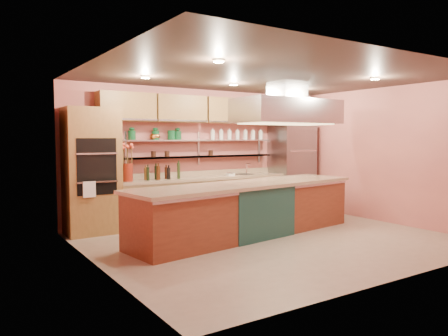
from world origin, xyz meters
TOP-DOWN VIEW (x-y plane):
  - floor at (0.00, 0.00)m, footprint 6.00×5.00m
  - ceiling at (0.00, 0.00)m, footprint 6.00×5.00m
  - wall_back at (0.00, 2.50)m, footprint 6.00×0.04m
  - wall_front at (0.00, -2.50)m, footprint 6.00×0.04m
  - wall_left at (-3.00, 0.00)m, footprint 0.04×5.00m
  - wall_right at (3.00, 0.00)m, footprint 0.04×5.00m
  - oven_stack at (-2.45, 2.18)m, footprint 0.95×0.64m
  - refrigerator at (2.35, 2.14)m, footprint 0.95×0.72m
  - back_counter at (-0.05, 2.20)m, footprint 3.84×0.64m
  - wall_shelf_lower at (-0.05, 2.37)m, footprint 3.60×0.26m
  - wall_shelf_upper at (-0.05, 2.37)m, footprint 3.60×0.26m
  - upper_cabinets at (0.00, 2.32)m, footprint 4.60×0.36m
  - range_hood at (0.74, 0.50)m, footprint 2.00×1.00m
  - ceiling_downlights at (0.00, 0.20)m, footprint 4.00×2.80m
  - island at (-0.16, 0.50)m, footprint 4.65×1.60m
  - flower_vase at (-1.78, 2.15)m, footprint 0.25×0.25m
  - oil_bottle_cluster at (-1.06, 2.15)m, footprint 0.81×0.31m
  - kitchen_scale at (0.57, 2.15)m, footprint 0.16×0.12m
  - bar_faucet at (1.08, 2.25)m, footprint 0.04×0.04m
  - copper_kettle at (-1.15, 2.37)m, footprint 0.21×0.21m
  - green_canister at (-0.75, 2.37)m, footprint 0.16×0.16m

SIDE VIEW (x-z plane):
  - floor at x=0.00m, z-range -0.02..0.00m
  - back_counter at x=-0.05m, z-range 0.00..0.93m
  - island at x=-0.16m, z-range 0.00..0.95m
  - kitchen_scale at x=0.57m, z-range 0.93..1.02m
  - bar_faucet at x=1.08m, z-range 0.93..1.17m
  - refrigerator at x=2.35m, z-range 0.00..2.10m
  - oil_bottle_cluster at x=-1.06m, z-range 0.93..1.18m
  - flower_vase at x=-1.78m, z-range 0.93..1.27m
  - oven_stack at x=-2.45m, z-range 0.00..2.30m
  - wall_shelf_lower at x=-0.05m, z-range 1.34..1.36m
  - wall_back at x=0.00m, z-range 0.00..2.80m
  - wall_front at x=0.00m, z-range 0.00..2.80m
  - wall_left at x=-3.00m, z-range 0.00..2.80m
  - wall_right at x=3.00m, z-range 0.00..2.80m
  - wall_shelf_upper at x=-0.05m, z-range 1.69..1.71m
  - copper_kettle at x=-1.15m, z-range 1.71..1.84m
  - green_canister at x=-0.75m, z-range 1.71..1.90m
  - range_hood at x=0.74m, z-range 2.02..2.48m
  - upper_cabinets at x=0.00m, z-range 2.08..2.62m
  - ceiling_downlights at x=0.00m, z-range 2.76..2.78m
  - ceiling at x=0.00m, z-range 2.79..2.81m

